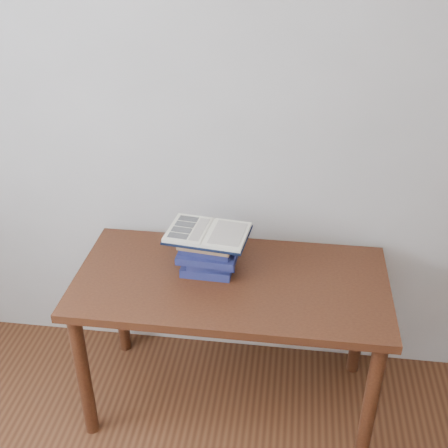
# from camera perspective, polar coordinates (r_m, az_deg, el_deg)

# --- Properties ---
(room_shell) EXTENTS (3.54, 3.54, 2.62)m
(room_shell) POSITION_cam_1_polar(r_m,az_deg,el_deg) (0.75, -21.00, -8.56)
(room_shell) COLOR beige
(room_shell) RESTS_ON ground
(desk) EXTENTS (1.30, 0.65, 0.70)m
(desk) POSITION_cam_1_polar(r_m,az_deg,el_deg) (2.40, 0.71, -7.50)
(desk) COLOR #4B2512
(desk) RESTS_ON ground
(book_stack) EXTENTS (0.25, 0.20, 0.15)m
(book_stack) POSITION_cam_1_polar(r_m,az_deg,el_deg) (2.35, -1.60, -3.09)
(book_stack) COLOR #191D4D
(book_stack) RESTS_ON desk
(open_book) EXTENTS (0.36, 0.27, 0.03)m
(open_book) POSITION_cam_1_polar(r_m,az_deg,el_deg) (2.32, -1.65, -0.93)
(open_book) COLOR black
(open_book) RESTS_ON book_stack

